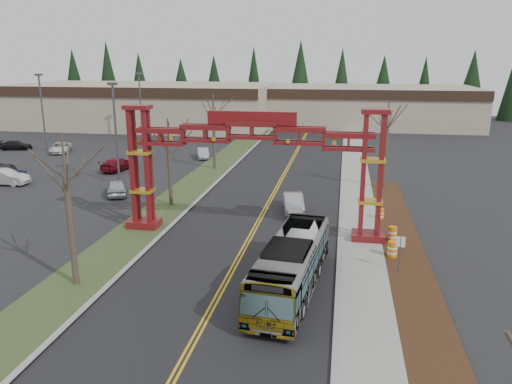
% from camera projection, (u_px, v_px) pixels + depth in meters
% --- Properties ---
extents(road, '(12.00, 110.00, 0.02)m').
position_uv_depth(road, '(267.00, 206.00, 41.84)').
color(road, black).
rests_on(road, ground).
extents(lane_line_left, '(0.12, 100.00, 0.01)m').
position_uv_depth(lane_line_left, '(266.00, 206.00, 41.86)').
color(lane_line_left, gold).
rests_on(lane_line_left, road).
extents(lane_line_right, '(0.12, 100.00, 0.01)m').
position_uv_depth(lane_line_right, '(269.00, 206.00, 41.82)').
color(lane_line_right, gold).
rests_on(lane_line_right, road).
extents(curb_right, '(0.30, 110.00, 0.15)m').
position_uv_depth(curb_right, '(341.00, 209.00, 40.79)').
color(curb_right, '#959691').
rests_on(curb_right, ground).
extents(sidewalk_right, '(2.60, 110.00, 0.14)m').
position_uv_depth(sidewalk_right, '(359.00, 210.00, 40.54)').
color(sidewalk_right, gray).
rests_on(sidewalk_right, ground).
extents(landscape_strip, '(2.60, 50.00, 0.12)m').
position_uv_depth(landscape_strip, '(417.00, 296.00, 25.85)').
color(landscape_strip, black).
rests_on(landscape_strip, ground).
extents(grass_median, '(4.00, 110.00, 0.08)m').
position_uv_depth(grass_median, '(176.00, 201.00, 43.18)').
color(grass_median, '#344422').
rests_on(grass_median, ground).
extents(curb_left, '(0.30, 110.00, 0.15)m').
position_uv_depth(curb_left, '(197.00, 202.00, 42.86)').
color(curb_left, '#959691').
rests_on(curb_left, ground).
extents(gateway_arch, '(18.20, 1.60, 8.90)m').
position_uv_depth(gateway_arch, '(252.00, 150.00, 33.63)').
color(gateway_arch, '#5B0C16').
rests_on(gateway_arch, ground).
extents(retail_building_west, '(46.00, 22.30, 7.50)m').
position_uv_depth(retail_building_west, '(144.00, 105.00, 90.57)').
color(retail_building_west, tan).
rests_on(retail_building_west, ground).
extents(retail_building_east, '(38.00, 20.30, 7.00)m').
position_uv_depth(retail_building_east, '(367.00, 106.00, 91.50)').
color(retail_building_east, tan).
rests_on(retail_building_east, ground).
extents(conifer_treeline, '(116.10, 5.60, 13.00)m').
position_uv_depth(conifer_treeline, '(318.00, 85.00, 103.82)').
color(conifer_treeline, black).
rests_on(conifer_treeline, ground).
extents(transit_bus, '(3.56, 10.80, 2.95)m').
position_uv_depth(transit_bus, '(291.00, 265.00, 26.20)').
color(transit_bus, '#A5A6AC').
rests_on(transit_bus, ground).
extents(silver_sedan, '(2.26, 4.52, 1.42)m').
position_uv_depth(silver_sedan, '(293.00, 203.00, 40.26)').
color(silver_sedan, '#A5A8AD').
rests_on(silver_sedan, ground).
extents(parked_car_near_a, '(3.34, 4.58, 1.45)m').
position_uv_depth(parked_car_near_a, '(117.00, 187.00, 45.02)').
color(parked_car_near_a, silver).
rests_on(parked_car_near_a, ground).
extents(parked_car_near_b, '(4.72, 1.76, 1.54)m').
position_uv_depth(parked_car_near_b, '(5.00, 177.00, 48.67)').
color(parked_car_near_b, silver).
rests_on(parked_car_near_b, ground).
extents(parked_car_mid_a, '(2.61, 5.07, 1.41)m').
position_uv_depth(parked_car_mid_a, '(118.00, 164.00, 54.98)').
color(parked_car_mid_a, maroon).
rests_on(parked_car_mid_a, ground).
extents(parked_car_mid_b, '(2.73, 3.96, 1.25)m').
position_uv_depth(parked_car_mid_b, '(8.00, 176.00, 49.78)').
color(parked_car_mid_b, navy).
rests_on(parked_car_mid_b, ground).
extents(parked_car_far_a, '(2.50, 4.02, 1.25)m').
position_uv_depth(parked_car_far_a, '(203.00, 153.00, 61.70)').
color(parked_car_far_a, '#B6BBBF').
rests_on(parked_car_far_a, ground).
extents(parked_car_far_b, '(3.64, 5.18, 1.31)m').
position_uv_depth(parked_car_far_b, '(61.00, 148.00, 65.39)').
color(parked_car_far_b, white).
rests_on(parked_car_far_b, ground).
extents(parked_car_far_c, '(4.49, 2.62, 1.22)m').
position_uv_depth(parked_car_far_c, '(16.00, 145.00, 67.46)').
color(parked_car_far_c, black).
rests_on(parked_car_far_c, ground).
extents(bare_tree_median_near, '(3.36, 3.36, 8.37)m').
position_uv_depth(bare_tree_median_near, '(66.00, 176.00, 25.76)').
color(bare_tree_median_near, '#382D26').
rests_on(bare_tree_median_near, ground).
extents(bare_tree_median_mid, '(3.23, 3.23, 7.33)m').
position_uv_depth(bare_tree_median_mid, '(168.00, 145.00, 40.69)').
color(bare_tree_median_mid, '#382D26').
rests_on(bare_tree_median_mid, ground).
extents(bare_tree_median_far, '(3.35, 3.35, 8.26)m').
position_uv_depth(bare_tree_median_far, '(214.00, 115.00, 54.26)').
color(bare_tree_median_far, '#382D26').
rests_on(bare_tree_median_far, ground).
extents(bare_tree_right_far, '(3.49, 3.49, 8.13)m').
position_uv_depth(bare_tree_right_far, '(387.00, 128.00, 45.88)').
color(bare_tree_right_far, '#382D26').
rests_on(bare_tree_right_far, ground).
extents(light_pole_near, '(0.85, 0.43, 9.81)m').
position_uv_depth(light_pole_near, '(115.00, 127.00, 47.67)').
color(light_pole_near, '#3F3F44').
rests_on(light_pole_near, ground).
extents(light_pole_mid, '(0.88, 0.44, 10.09)m').
position_uv_depth(light_pole_mid, '(42.00, 107.00, 64.89)').
color(light_pole_mid, '#3F3F44').
rests_on(light_pole_mid, ground).
extents(light_pole_far, '(0.86, 0.43, 9.97)m').
position_uv_depth(light_pole_far, '(140.00, 102.00, 73.83)').
color(light_pole_far, '#3F3F44').
rests_on(light_pole_far, ground).
extents(street_sign, '(0.51, 0.10, 2.25)m').
position_uv_depth(street_sign, '(400.00, 247.00, 28.32)').
color(street_sign, '#3F3F44').
rests_on(street_sign, ground).
extents(barrel_south, '(0.60, 0.60, 1.11)m').
position_uv_depth(barrel_south, '(392.00, 250.00, 30.78)').
color(barrel_south, orange).
rests_on(barrel_south, ground).
extents(barrel_mid, '(0.59, 0.59, 1.09)m').
position_uv_depth(barrel_mid, '(392.00, 234.00, 33.51)').
color(barrel_mid, orange).
rests_on(barrel_mid, ground).
extents(barrel_north, '(0.50, 0.50, 0.92)m').
position_uv_depth(barrel_north, '(381.00, 214.00, 38.10)').
color(barrel_north, orange).
rests_on(barrel_north, ground).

